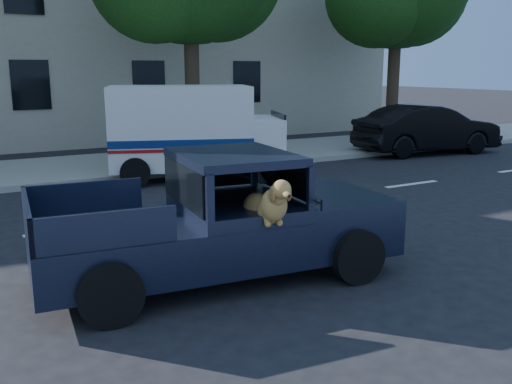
% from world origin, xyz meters
% --- Properties ---
extents(ground, '(120.00, 120.00, 0.00)m').
position_xyz_m(ground, '(0.00, 0.00, 0.00)').
color(ground, black).
rests_on(ground, ground).
extents(far_sidewalk, '(60.00, 4.00, 0.15)m').
position_xyz_m(far_sidewalk, '(0.00, 9.20, 0.07)').
color(far_sidewalk, gray).
rests_on(far_sidewalk, ground).
extents(lane_stripes, '(21.60, 0.14, 0.01)m').
position_xyz_m(lane_stripes, '(2.00, 3.40, 0.01)').
color(lane_stripes, silver).
rests_on(lane_stripes, ground).
extents(building_main, '(26.00, 6.00, 9.00)m').
position_xyz_m(building_main, '(3.00, 16.50, 4.50)').
color(building_main, beige).
rests_on(building_main, ground).
extents(pickup_truck, '(4.85, 2.63, 1.68)m').
position_xyz_m(pickup_truck, '(1.15, 0.09, 0.57)').
color(pickup_truck, black).
rests_on(pickup_truck, ground).
extents(mail_truck, '(4.64, 3.30, 2.32)m').
position_xyz_m(mail_truck, '(3.74, 6.77, 1.01)').
color(mail_truck, silver).
rests_on(mail_truck, ground).
extents(parked_sedan, '(2.32, 4.97, 1.58)m').
position_xyz_m(parked_sedan, '(12.07, 6.90, 0.79)').
color(parked_sedan, black).
rests_on(parked_sedan, ground).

